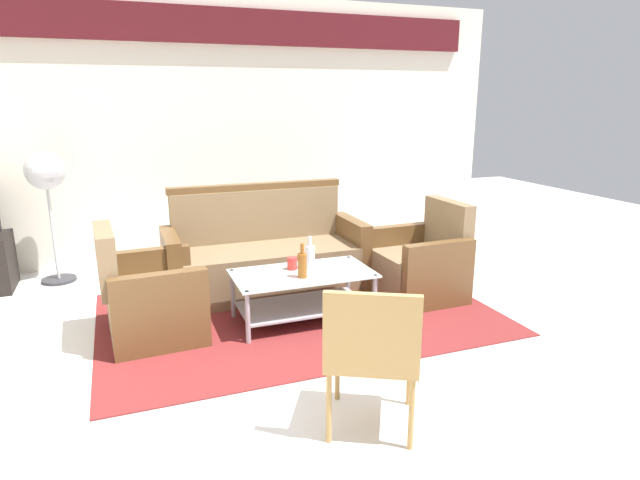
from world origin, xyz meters
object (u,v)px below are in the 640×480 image
(bottle_brown, at_px, (302,265))
(bottle_clear, at_px, (310,256))
(armchair_left, at_px, (150,300))
(pedestal_fan, at_px, (46,179))
(couch, at_px, (265,258))
(armchair_right, at_px, (420,266))
(cup, at_px, (292,263))
(wicker_chair, at_px, (372,348))
(coffee_table, at_px, (303,289))

(bottle_brown, bearing_deg, bottle_clear, 55.37)
(bottle_clear, bearing_deg, armchair_left, 177.21)
(bottle_clear, bearing_deg, bottle_brown, -124.63)
(armchair_left, height_order, pedestal_fan, pedestal_fan)
(couch, bearing_deg, bottle_clear, 104.37)
(armchair_right, relative_size, bottle_brown, 3.13)
(cup, bearing_deg, bottle_clear, -12.29)
(couch, height_order, armchair_right, couch)
(armchair_left, xyz_separation_m, wicker_chair, (1.01, -1.68, 0.21))
(armchair_left, relative_size, coffee_table, 0.77)
(couch, xyz_separation_m, coffee_table, (0.09, -0.80, -0.04))
(coffee_table, xyz_separation_m, bottle_clear, (0.09, 0.08, 0.24))
(coffee_table, distance_m, bottle_brown, 0.27)
(couch, height_order, cup, couch)
(cup, bearing_deg, pedestal_fan, 138.43)
(bottle_brown, bearing_deg, armchair_left, 167.35)
(armchair_right, relative_size, coffee_table, 0.77)
(bottle_clear, xyz_separation_m, bottle_brown, (-0.13, -0.19, 0.00))
(cup, bearing_deg, wicker_chair, -93.36)
(bottle_brown, distance_m, cup, 0.23)
(couch, distance_m, bottle_brown, 0.93)
(armchair_right, bearing_deg, coffee_table, 96.40)
(cup, bearing_deg, armchair_left, 178.45)
(armchair_right, bearing_deg, pedestal_fan, 61.11)
(couch, distance_m, armchair_right, 1.41)
(bottle_clear, bearing_deg, wicker_chair, -98.39)
(coffee_table, bearing_deg, armchair_left, 173.25)
(coffee_table, bearing_deg, wicker_chair, -95.47)
(cup, height_order, pedestal_fan, pedestal_fan)
(couch, distance_m, cup, 0.71)
(bottle_brown, height_order, cup, bottle_brown)
(armchair_left, distance_m, wicker_chair, 1.97)
(coffee_table, relative_size, bottle_clear, 4.10)
(armchair_left, bearing_deg, coffee_table, 80.11)
(couch, relative_size, pedestal_fan, 1.42)
(couch, height_order, pedestal_fan, pedestal_fan)
(pedestal_fan, bearing_deg, bottle_clear, -40.03)
(bottle_clear, relative_size, cup, 2.68)
(wicker_chair, bearing_deg, coffee_table, 113.10)
(couch, height_order, coffee_table, couch)
(pedestal_fan, bearing_deg, armchair_left, -64.80)
(armchair_right, distance_m, coffee_table, 1.19)
(bottle_brown, xyz_separation_m, wicker_chair, (-0.11, -1.43, -0.02))
(wicker_chair, bearing_deg, armchair_right, 80.77)
(bottle_clear, relative_size, pedestal_fan, 0.21)
(armchair_left, bearing_deg, armchair_right, 87.49)
(armchair_right, height_order, wicker_chair, armchair_right)
(couch, height_order, armchair_left, couch)
(couch, xyz_separation_m, armchair_right, (1.26, -0.63, -0.03))
(armchair_right, relative_size, cup, 8.50)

